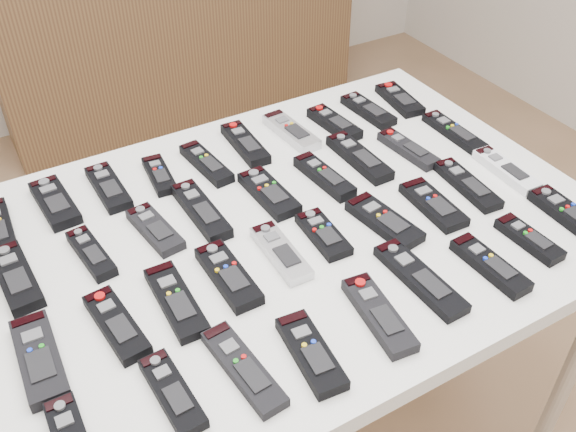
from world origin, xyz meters
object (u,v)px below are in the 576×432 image
remote_37 (569,215)px  remote_8 (368,110)px  remote_14 (269,193)px  remote_17 (408,149)px  sideboard (179,33)px  remote_20 (117,324)px  remote_5 (245,144)px  remote_19 (39,358)px  remote_24 (323,234)px  remote_31 (243,368)px  remote_9 (400,99)px  remote_36 (529,239)px  table (288,245)px  remote_27 (467,185)px  remote_2 (108,187)px  remote_18 (454,132)px  remote_33 (379,314)px  remote_28 (506,170)px  remote_23 (281,252)px  remote_6 (291,132)px  remote_16 (359,157)px  remote_32 (311,353)px  remote_25 (384,221)px  remote_4 (206,163)px  remote_7 (334,123)px  remote_12 (155,229)px  remote_1 (55,203)px  remote_3 (159,175)px  remote_10 (16,278)px  remote_30 (172,393)px  remote_21 (176,301)px  remote_11 (91,253)px  remote_13 (201,211)px  remote_35 (490,265)px  remote_34 (420,279)px  remote_22 (228,275)px  remote_26 (433,205)px  remote_15 (324,176)px

remote_37 → remote_8: bearing=103.1°
remote_14 → remote_17: bearing=-4.4°
remote_17 → remote_37: 0.38m
sideboard → remote_20: 2.12m
remote_5 → remote_19: size_ratio=0.96×
remote_24 → remote_31: size_ratio=0.75×
remote_9 → remote_36: remote_36 is taller
table → remote_27: size_ratio=6.83×
remote_27 → remote_8: bearing=94.2°
remote_2 → remote_14: 0.35m
remote_18 → remote_33: 0.64m
remote_8 → remote_17: bearing=-101.3°
remote_28 → remote_33: size_ratio=0.96×
remote_23 → remote_27: 0.46m
remote_27 → remote_6: bearing=124.9°
remote_16 → remote_32: (-0.39, -0.42, 0.00)m
remote_16 → remote_25: (-0.09, -0.21, -0.00)m
remote_4 → remote_28: bearing=-38.0°
sideboard → remote_7: 1.59m
remote_12 → remote_23: 0.26m
remote_1 → remote_19: 0.41m
remote_1 → remote_37: size_ratio=0.94×
remote_3 → remote_33: size_ratio=0.77×
remote_17 → remote_23: 0.46m
remote_23 → remote_24: (0.10, 0.00, -0.00)m
remote_16 → remote_10: bearing=179.7°
remote_7 → remote_30: bearing=-145.7°
table → remote_21: (-0.28, -0.09, 0.07)m
remote_12 → remote_14: remote_14 is taller
remote_31 → remote_16: bearing=33.3°
remote_11 → remote_33: 0.55m
remote_7 → remote_13: 0.45m
remote_4 → remote_23: (-0.00, -0.34, -0.00)m
remote_20 → remote_35: (0.65, -0.21, 0.00)m
remote_12 → remote_34: size_ratio=0.75×
remote_1 → remote_22: (0.22, -0.38, 0.00)m
remote_4 → remote_28: (0.57, -0.36, -0.00)m
remote_2 → remote_26: 0.69m
remote_2 → remote_33: bearing=-64.7°
remote_18 → remote_34: bearing=-137.9°
remote_13 → remote_24: 0.26m
remote_15 → remote_17: size_ratio=1.03×
remote_4 → remote_10: size_ratio=0.96×
remote_7 → remote_18: bearing=-42.7°
remote_6 → remote_9: (0.33, -0.00, -0.00)m
remote_12 → remote_33: size_ratio=0.86×
remote_12 → remote_26: bearing=-29.6°
remote_20 → remote_33: (0.40, -0.21, 0.00)m
remote_1 → remote_18: 0.93m
remote_2 → remote_23: bearing=-59.8°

